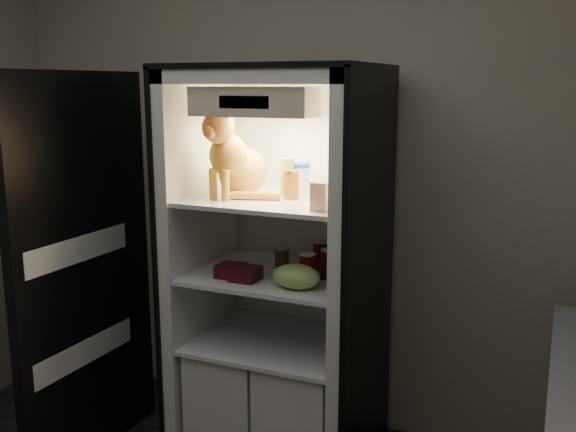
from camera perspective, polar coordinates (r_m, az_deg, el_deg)
name	(u,v)px	position (r m, az deg, el deg)	size (l,w,h in m)	color
room_shell	(59,153)	(1.74, -19.66, 5.33)	(3.60, 3.60, 3.60)	white
refrigerator	(282,299)	(3.06, -0.58, -7.36)	(0.90, 0.72, 1.88)	white
fridge_door	(84,274)	(3.17, -17.66, -4.94)	(0.09, 0.87, 1.85)	black
tabby_cat	(235,162)	(2.90, -4.70, 4.83)	(0.35, 0.41, 0.42)	#C17118
parmesan_shaker	(287,177)	(2.94, -0.07, 3.52)	(0.07, 0.07, 0.17)	#258932
mayo_tub	(299,178)	(3.00, 1.01, 3.41)	(0.10, 0.10, 0.14)	white
salsa_jar	(291,184)	(2.85, 0.26, 2.82)	(0.07, 0.07, 0.13)	maroon
pepper_jar	(346,175)	(2.80, 5.14, 3.61)	(0.13, 0.13, 0.22)	#A91B16
cream_carton	(321,196)	(2.58, 2.91, 1.75)	(0.07, 0.07, 0.12)	white
soda_can_a	(321,256)	(2.99, 2.94, -3.56)	(0.07, 0.07, 0.14)	black
soda_can_b	(328,264)	(2.86, 3.59, -4.29)	(0.07, 0.07, 0.13)	black
soda_can_c	(308,269)	(2.79, 1.76, -4.71)	(0.07, 0.07, 0.13)	black
condiment_jar	(282,257)	(3.04, -0.55, -3.67)	(0.07, 0.07, 0.10)	brown
grape_bag	(296,276)	(2.72, 0.75, -5.39)	(0.21, 0.15, 0.10)	#80AB50
berry_box_left	(231,271)	(2.90, -5.09, -4.86)	(0.12, 0.12, 0.06)	#4D0C16
berry_box_right	(245,274)	(2.84, -3.81, -5.14)	(0.12, 0.12, 0.06)	#4D0C16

